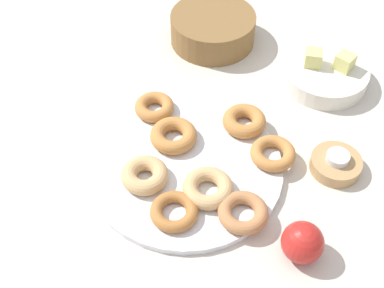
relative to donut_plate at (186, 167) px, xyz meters
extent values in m
plane|color=beige|center=(0.00, 0.00, -0.01)|extent=(2.40, 2.40, 0.00)
cylinder|color=silver|center=(0.00, 0.00, 0.00)|extent=(0.38, 0.38, 0.01)
torus|color=#B27547|center=(0.14, -0.07, 0.02)|extent=(0.10, 0.10, 0.03)
torus|color=#BC7A3D|center=(-0.05, 0.05, 0.02)|extent=(0.10, 0.10, 0.03)
torus|color=tan|center=(-0.06, -0.06, 0.02)|extent=(0.13, 0.13, 0.03)
torus|color=#AD6B33|center=(0.03, -0.11, 0.02)|extent=(0.12, 0.12, 0.02)
torus|color=#BC7A3D|center=(0.07, 0.14, 0.02)|extent=(0.09, 0.09, 0.03)
torus|color=tan|center=(0.06, -0.04, 0.02)|extent=(0.11, 0.11, 0.03)
torus|color=#BC7A3D|center=(-0.12, 0.11, 0.02)|extent=(0.11, 0.11, 0.03)
torus|color=#BC7A3D|center=(0.15, 0.08, 0.02)|extent=(0.13, 0.13, 0.02)
cylinder|color=tan|center=(0.27, 0.12, 0.01)|extent=(0.10, 0.10, 0.03)
cylinder|color=silver|center=(0.27, 0.12, 0.03)|extent=(0.04, 0.04, 0.01)
cylinder|color=brown|center=(-0.10, 0.40, 0.03)|extent=(0.28, 0.28, 0.07)
cylinder|color=silver|center=(0.18, 0.36, 0.01)|extent=(0.19, 0.19, 0.04)
cube|color=#DBD67A|center=(0.15, 0.36, 0.05)|extent=(0.04, 0.04, 0.04)
cube|color=#DBD67A|center=(0.22, 0.37, 0.05)|extent=(0.05, 0.05, 0.04)
sphere|color=red|center=(0.25, -0.09, 0.03)|extent=(0.07, 0.07, 0.07)
camera|label=1|loc=(0.26, -0.57, 0.79)|focal=48.60mm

